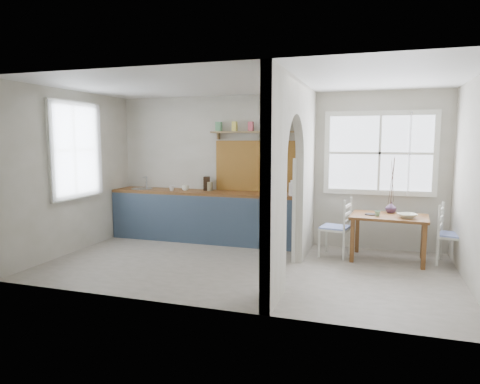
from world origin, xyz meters
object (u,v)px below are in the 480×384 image
(chair_left, at_px, (335,227))
(kettle, at_px, (294,188))
(vase, at_px, (391,207))
(chair_right, at_px, (454,235))
(dining_table, at_px, (388,238))

(chair_left, height_order, kettle, kettle)
(vase, bearing_deg, kettle, -179.66)
(chair_left, xyz_separation_m, kettle, (-0.71, 0.24, 0.56))
(vase, bearing_deg, chair_left, -163.00)
(chair_right, height_order, vase, chair_right)
(chair_left, bearing_deg, dining_table, 100.86)
(chair_right, relative_size, vase, 5.15)
(kettle, distance_m, vase, 1.55)
(dining_table, distance_m, chair_right, 0.90)
(chair_left, xyz_separation_m, vase, (0.82, 0.25, 0.31))
(chair_left, height_order, chair_right, chair_left)
(dining_table, xyz_separation_m, vase, (0.03, 0.25, 0.43))
(dining_table, bearing_deg, chair_right, 5.93)
(dining_table, distance_m, kettle, 1.66)
(vase, bearing_deg, chair_right, -14.41)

